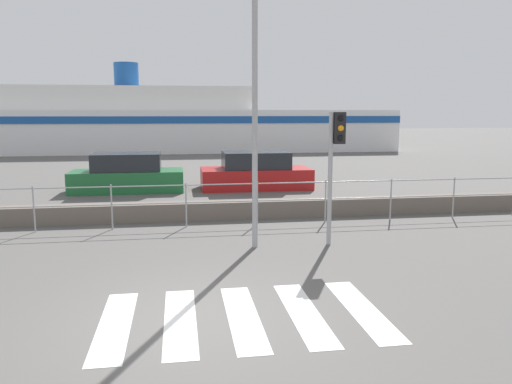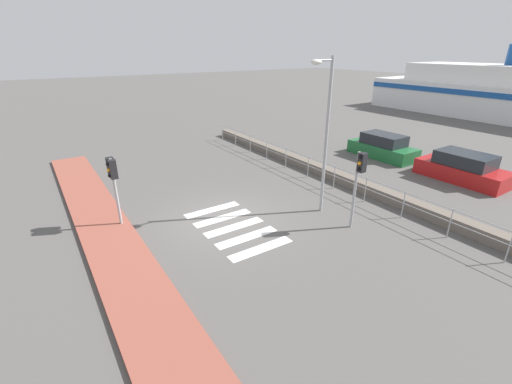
# 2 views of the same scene
# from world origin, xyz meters

# --- Properties ---
(ground_plane) EXTENTS (160.00, 160.00, 0.00)m
(ground_plane) POSITION_xyz_m (0.00, 0.00, 0.00)
(ground_plane) COLOR #565451
(crosswalk) EXTENTS (4.05, 2.40, 0.01)m
(crosswalk) POSITION_xyz_m (0.71, 0.00, 0.00)
(crosswalk) COLOR silver
(crosswalk) RESTS_ON ground_plane
(seawall) EXTENTS (24.67, 0.55, 0.48)m
(seawall) POSITION_xyz_m (0.00, 6.80, 0.24)
(seawall) COLOR #6B6056
(seawall) RESTS_ON ground_plane
(harbor_fence) EXTENTS (22.24, 0.04, 1.14)m
(harbor_fence) POSITION_xyz_m (0.00, 5.92, 0.75)
(harbor_fence) COLOR #9EA0A3
(harbor_fence) RESTS_ON ground_plane
(traffic_light_far) EXTENTS (0.34, 0.32, 2.93)m
(traffic_light_far) POSITION_xyz_m (3.21, 3.66, 2.15)
(traffic_light_far) COLOR #9EA0A3
(traffic_light_far) RESTS_ON ground_plane
(streetlamp) EXTENTS (0.32, 1.03, 5.99)m
(streetlamp) POSITION_xyz_m (1.45, 3.53, 3.71)
(streetlamp) COLOR #9EA0A3
(streetlamp) RESTS_ON ground_plane
(ferry_boat) EXTENTS (32.33, 7.79, 6.56)m
(ferry_boat) POSITION_xyz_m (-0.78, 32.43, 2.03)
(ferry_boat) COLOR white
(ferry_boat) RESTS_ON ground_plane
(parked_car_green) EXTENTS (4.09, 1.72, 1.42)m
(parked_car_green) POSITION_xyz_m (-2.06, 12.16, 0.61)
(parked_car_green) COLOR #1E6633
(parked_car_green) RESTS_ON ground_plane
(parked_car_red) EXTENTS (4.19, 1.89, 1.42)m
(parked_car_red) POSITION_xyz_m (2.77, 12.16, 0.61)
(parked_car_red) COLOR #B21919
(parked_car_red) RESTS_ON ground_plane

